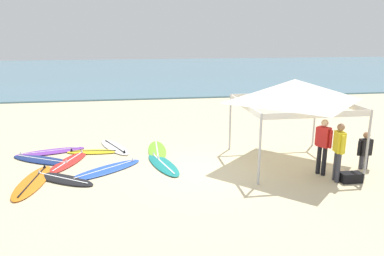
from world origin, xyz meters
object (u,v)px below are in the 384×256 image
surfboard_white (115,147)px  surfboard_purple (50,152)px  surfboard_teal (163,164)px  person_red (323,143)px  surfboard_orange (33,182)px  surfboard_red (69,162)px  gear_bag_near_tent (351,177)px  person_yellow (339,148)px  person_black (365,149)px  surfboard_blue (106,170)px  surfboard_black (62,179)px  surfboard_navy (43,160)px  surfboard_lime (157,150)px  surfboard_yellow (93,152)px  canopy_tent (294,90)px

surfboard_white → surfboard_purple: size_ratio=0.92×
surfboard_teal → person_red: person_red is taller
surfboard_orange → surfboard_red: bearing=65.5°
surfboard_purple → gear_bag_near_tent: gear_bag_near_tent is taller
person_yellow → person_black: 1.63m
surfboard_purple → surfboard_blue: size_ratio=1.00×
surfboard_black → person_red: 7.74m
surfboard_navy → surfboard_black: (0.96, -1.80, 0.00)m
surfboard_teal → gear_bag_near_tent: size_ratio=4.03×
surfboard_navy → person_black: size_ratio=2.00×
surfboard_orange → surfboard_teal: bearing=12.9°
surfboard_white → person_red: size_ratio=1.31×
surfboard_black → person_yellow: person_yellow is taller
surfboard_blue → surfboard_purple: bearing=134.7°
surfboard_blue → surfboard_orange: (-1.99, -0.65, -0.00)m
surfboard_navy → gear_bag_near_tent: bearing=-19.3°
surfboard_navy → gear_bag_near_tent: (9.18, -3.21, 0.10)m
surfboard_blue → surfboard_red: bearing=143.7°
person_red → surfboard_lime: bearing=148.1°
surfboard_teal → person_red: 4.98m
surfboard_white → person_yellow: bearing=-32.6°
surfboard_purple → person_red: bearing=-21.7°
surfboard_lime → person_black: bearing=-23.2°
surfboard_blue → surfboard_orange: same height
person_yellow → gear_bag_near_tent: person_yellow is taller
surfboard_white → surfboard_yellow: size_ratio=1.16×
surfboard_blue → person_red: bearing=-11.3°
surfboard_purple → person_black: size_ratio=2.03×
surfboard_navy → surfboard_red: bearing=-19.6°
surfboard_red → surfboard_white: 1.99m
surfboard_teal → surfboard_orange: (-3.79, -0.87, -0.00)m
surfboard_white → surfboard_black: bearing=-115.3°
canopy_tent → surfboard_purple: size_ratio=1.38×
surfboard_lime → person_red: bearing=-31.9°
surfboard_red → person_yellow: 8.42m
surfboard_white → surfboard_black: same height
surfboard_orange → person_red: person_red is taller
surfboard_white → surfboard_purple: 2.26m
canopy_tent → surfboard_black: bearing=-176.3°
surfboard_navy → surfboard_lime: bearing=6.3°
surfboard_navy → person_red: size_ratio=1.41×
surfboard_red → surfboard_lime: (2.96, 0.75, -0.00)m
surfboard_blue → person_red: size_ratio=1.43×
surfboard_purple → person_black: (10.11, -3.15, 0.62)m
surfboard_teal → surfboard_black: (-3.00, -0.77, 0.00)m
surfboard_red → gear_bag_near_tent: gear_bag_near_tent is taller
surfboard_navy → surfboard_black: bearing=-62.0°
person_black → gear_bag_near_tent: size_ratio=2.00×
canopy_tent → person_red: bearing=-68.2°
surfboard_blue → surfboard_black: bearing=-155.5°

